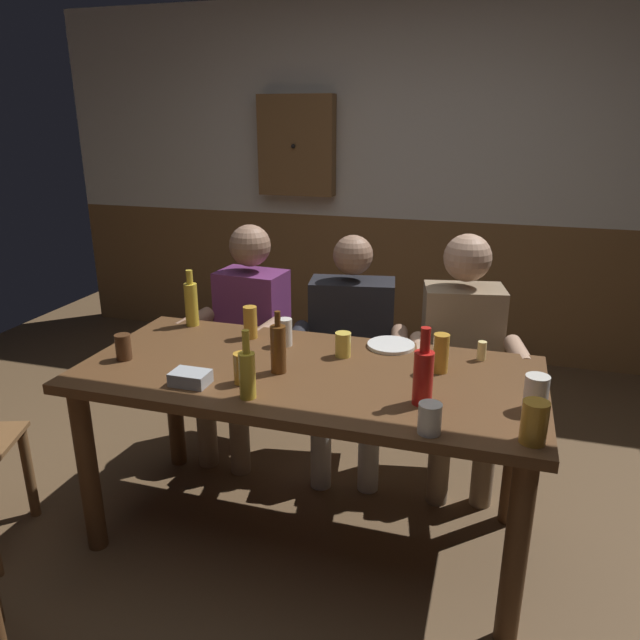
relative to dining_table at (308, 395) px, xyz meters
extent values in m
plane|color=brown|center=(0.00, 0.00, -0.66)|extent=(6.46, 6.46, 0.00)
cube|color=silver|center=(0.00, 2.32, 1.09)|extent=(5.38, 0.12, 1.48)
cube|color=brown|center=(0.00, 2.32, -0.15)|extent=(5.38, 0.12, 1.01)
cube|color=brown|center=(0.00, 0.00, 0.09)|extent=(1.80, 0.83, 0.04)
cylinder|color=brown|center=(-0.82, -0.34, -0.29)|extent=(0.08, 0.08, 0.73)
cylinder|color=brown|center=(0.82, -0.34, -0.29)|extent=(0.08, 0.08, 0.73)
cylinder|color=brown|center=(-0.82, 0.34, -0.29)|extent=(0.08, 0.08, 0.73)
cylinder|color=brown|center=(0.82, 0.34, -0.29)|extent=(0.08, 0.08, 0.73)
cube|color=#6B2D66|center=(-0.54, 0.72, 0.05)|extent=(0.36, 0.26, 0.49)
sphere|color=#9E755B|center=(-0.54, 0.72, 0.43)|extent=(0.21, 0.21, 0.21)
cylinder|color=#997F60|center=(-0.46, 0.56, -0.18)|extent=(0.16, 0.43, 0.13)
cylinder|color=#997F60|center=(-0.65, 0.58, -0.18)|extent=(0.16, 0.43, 0.13)
cylinder|color=#997F60|center=(-0.48, 0.35, -0.45)|extent=(0.10, 0.10, 0.42)
cylinder|color=#997F60|center=(-0.67, 0.37, -0.45)|extent=(0.10, 0.10, 0.42)
cylinder|color=#9E755B|center=(-0.36, 0.45, 0.07)|extent=(0.10, 0.29, 0.08)
cylinder|color=#9E755B|center=(-0.76, 0.48, 0.07)|extent=(0.10, 0.29, 0.08)
cube|color=black|center=(0.00, 0.72, 0.05)|extent=(0.45, 0.29, 0.49)
sphere|color=#9E755B|center=(0.00, 0.72, 0.42)|extent=(0.19, 0.19, 0.19)
cylinder|color=silver|center=(0.14, 0.59, -0.18)|extent=(0.20, 0.42, 0.13)
cylinder|color=silver|center=(-0.09, 0.55, -0.18)|extent=(0.20, 0.42, 0.13)
cylinder|color=silver|center=(0.17, 0.39, -0.45)|extent=(0.10, 0.10, 0.42)
cylinder|color=silver|center=(-0.05, 0.35, -0.45)|extent=(0.10, 0.10, 0.42)
cylinder|color=#9E755B|center=(0.28, 0.51, 0.07)|extent=(0.13, 0.29, 0.08)
cylinder|color=black|center=(-0.19, 0.43, 0.07)|extent=(0.13, 0.29, 0.08)
cube|color=#997F60|center=(0.54, 0.72, 0.05)|extent=(0.41, 0.30, 0.50)
sphere|color=tan|center=(0.54, 0.72, 0.44)|extent=(0.22, 0.22, 0.22)
cylinder|color=#997F60|center=(0.66, 0.61, -0.18)|extent=(0.20, 0.39, 0.13)
cylinder|color=#997F60|center=(0.47, 0.57, -0.18)|extent=(0.20, 0.39, 0.13)
cylinder|color=#997F60|center=(0.70, 0.43, -0.45)|extent=(0.10, 0.10, 0.42)
cylinder|color=#997F60|center=(0.50, 0.39, -0.45)|extent=(0.10, 0.10, 0.42)
cylinder|color=tan|center=(0.80, 0.50, 0.08)|extent=(0.13, 0.29, 0.08)
cylinder|color=tan|center=(0.38, 0.42, 0.08)|extent=(0.13, 0.29, 0.08)
cylinder|color=brown|center=(-1.22, -0.24, -0.44)|extent=(0.04, 0.04, 0.44)
cylinder|color=#F9E08C|center=(0.65, 0.30, 0.15)|extent=(0.04, 0.04, 0.08)
cube|color=#B2B7BC|center=(-0.37, -0.25, 0.14)|extent=(0.14, 0.10, 0.05)
cylinder|color=white|center=(0.27, 0.34, 0.12)|extent=(0.20, 0.20, 0.01)
cylinder|color=gold|center=(-0.69, 0.34, 0.21)|extent=(0.06, 0.06, 0.20)
cylinder|color=gold|center=(-0.69, 0.34, 0.35)|extent=(0.03, 0.03, 0.07)
cylinder|color=#593314|center=(-0.10, -0.05, 0.21)|extent=(0.06, 0.06, 0.19)
cylinder|color=#593314|center=(-0.10, -0.05, 0.33)|extent=(0.02, 0.02, 0.06)
cylinder|color=red|center=(0.47, -0.16, 0.21)|extent=(0.07, 0.07, 0.19)
cylinder|color=red|center=(0.47, -0.16, 0.35)|extent=(0.03, 0.03, 0.09)
cylinder|color=gold|center=(-0.13, -0.29, 0.20)|extent=(0.06, 0.06, 0.17)
cylinder|color=gold|center=(-0.13, -0.29, 0.32)|extent=(0.03, 0.03, 0.09)
cylinder|color=gold|center=(-0.19, -0.19, 0.17)|extent=(0.07, 0.07, 0.12)
cylinder|color=gold|center=(0.83, -0.32, 0.18)|extent=(0.08, 0.08, 0.14)
cylinder|color=#E5C64C|center=(0.10, 0.18, 0.16)|extent=(0.07, 0.07, 0.10)
cylinder|color=white|center=(-0.18, 0.23, 0.17)|extent=(0.06, 0.06, 0.12)
cylinder|color=white|center=(0.52, -0.36, 0.16)|extent=(0.07, 0.07, 0.10)
cylinder|color=gold|center=(-0.36, 0.27, 0.18)|extent=(0.06, 0.06, 0.15)
cylinder|color=white|center=(0.84, -0.10, 0.17)|extent=(0.08, 0.08, 0.13)
cylinder|color=gold|center=(0.50, 0.13, 0.19)|extent=(0.06, 0.06, 0.15)
cylinder|color=#4C2D19|center=(-0.75, -0.12, 0.16)|extent=(0.06, 0.06, 0.11)
cube|color=brown|center=(-0.79, 2.19, 0.85)|extent=(0.56, 0.12, 0.70)
sphere|color=black|center=(-0.79, 2.11, 0.85)|extent=(0.03, 0.03, 0.03)
camera|label=1|loc=(0.68, -2.06, 1.06)|focal=33.66mm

